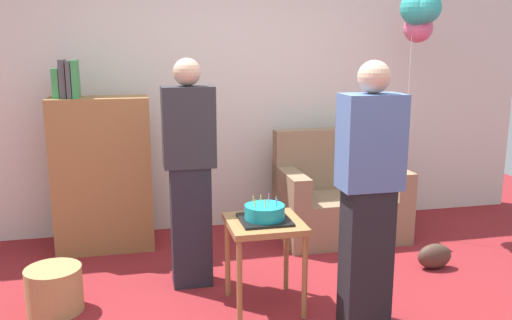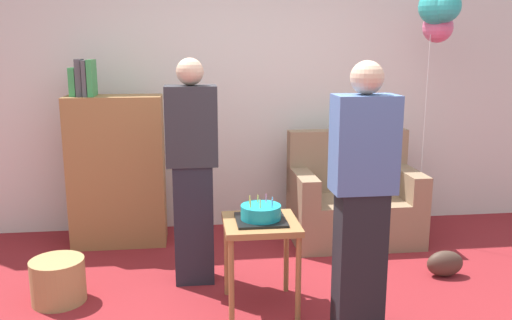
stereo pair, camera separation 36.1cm
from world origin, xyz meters
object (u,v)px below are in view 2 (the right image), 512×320
at_px(wicker_basket, 58,281).
at_px(person_holding_cake, 362,199).
at_px(bookshelf, 116,169).
at_px(side_table, 261,234).
at_px(couch, 352,202).
at_px(birthday_cake, 261,214).
at_px(handbag, 445,263).
at_px(balloon_bunch, 439,12).
at_px(person_blowing_candles, 192,171).

bearing_deg(wicker_basket, person_holding_cake, -17.90).
xyz_separation_m(bookshelf, side_table, (1.08, -1.33, -0.16)).
xyz_separation_m(couch, wicker_basket, (-2.34, -0.95, -0.19)).
xyz_separation_m(birthday_cake, person_holding_cake, (0.54, -0.37, 0.18)).
relative_size(person_holding_cake, handbag, 5.82).
bearing_deg(balloon_bunch, wicker_basket, -164.09).
distance_m(side_table, wicker_basket, 1.42).
bearing_deg(bookshelf, wicker_basket, -104.13).
bearing_deg(person_holding_cake, side_table, -15.50).
bearing_deg(wicker_basket, birthday_cake, -10.19).
relative_size(birthday_cake, handbag, 1.14).
bearing_deg(birthday_cake, person_blowing_candles, 132.60).
height_order(side_table, handbag, side_table).
height_order(couch, handbag, couch).
height_order(couch, wicker_basket, couch).
relative_size(birthday_cake, person_holding_cake, 0.20).
height_order(wicker_basket, handbag, wicker_basket).
xyz_separation_m(bookshelf, birthday_cake, (1.08, -1.33, -0.02)).
height_order(handbag, balloon_bunch, balloon_bunch).
bearing_deg(side_table, person_holding_cake, -34.17).
bearing_deg(handbag, couch, 117.18).
bearing_deg(handbag, person_holding_cake, -143.04).
bearing_deg(balloon_bunch, couch, 171.30).
bearing_deg(side_table, handbag, 12.03).
xyz_separation_m(side_table, wicker_basket, (-1.35, 0.24, -0.36)).
bearing_deg(birthday_cake, handbag, 12.03).
distance_m(couch, wicker_basket, 2.54).
distance_m(bookshelf, handbag, 2.78).
bearing_deg(balloon_bunch, person_blowing_candles, -163.10).
relative_size(person_holding_cake, wicker_basket, 4.53).
xyz_separation_m(couch, side_table, (-0.99, -1.20, 0.17)).
bearing_deg(bookshelf, couch, -3.80).
distance_m(bookshelf, side_table, 1.72).
relative_size(bookshelf, birthday_cake, 5.01).
xyz_separation_m(birthday_cake, wicker_basket, (-1.35, 0.24, -0.50)).
distance_m(side_table, person_holding_cake, 0.73).
relative_size(birthday_cake, balloon_bunch, 0.15).
bearing_deg(side_table, person_blowing_candles, 132.60).
height_order(wicker_basket, balloon_bunch, balloon_bunch).
distance_m(bookshelf, person_holding_cake, 2.36).
height_order(person_blowing_candles, balloon_bunch, balloon_bunch).
bearing_deg(person_blowing_candles, bookshelf, 109.26).
bearing_deg(side_table, couch, 50.36).
height_order(bookshelf, person_holding_cake, person_holding_cake).
bearing_deg(handbag, wicker_basket, -178.67).
bearing_deg(bookshelf, side_table, -50.99).
xyz_separation_m(bookshelf, balloon_bunch, (2.72, -0.24, 1.31)).
distance_m(wicker_basket, balloon_bunch, 3.61).
distance_m(handbag, balloon_bunch, 2.05).
bearing_deg(bookshelf, person_holding_cake, -46.35).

